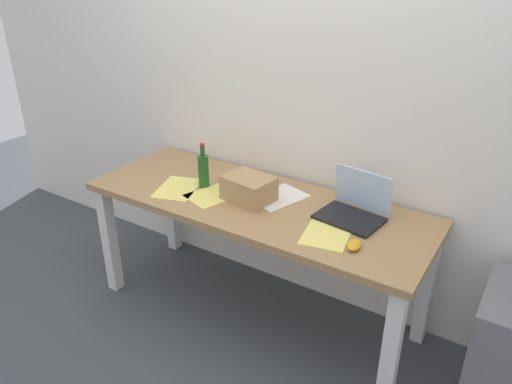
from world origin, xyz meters
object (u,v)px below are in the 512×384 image
(desk, at_px, (256,216))
(beer_bottle, at_px, (203,170))
(laptop_right, at_px, (354,208))
(cardboard_box, at_px, (249,188))
(computer_mouse, at_px, (354,245))

(desk, bearing_deg, beer_bottle, -178.69)
(beer_bottle, bearing_deg, desk, 1.31)
(laptop_right, height_order, beer_bottle, beer_bottle)
(cardboard_box, bearing_deg, desk, 18.83)
(beer_bottle, distance_m, computer_mouse, 0.98)
(desk, xyz_separation_m, computer_mouse, (0.62, -0.16, 0.12))
(computer_mouse, distance_m, cardboard_box, 0.68)
(laptop_right, bearing_deg, desk, -168.13)
(desk, relative_size, cardboard_box, 7.40)
(computer_mouse, xyz_separation_m, cardboard_box, (-0.66, 0.15, 0.05))
(desk, distance_m, laptop_right, 0.54)
(beer_bottle, bearing_deg, laptop_right, 7.67)
(laptop_right, bearing_deg, cardboard_box, -167.63)
(desk, xyz_separation_m, cardboard_box, (-0.04, -0.01, 0.16))
(beer_bottle, height_order, cardboard_box, beer_bottle)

